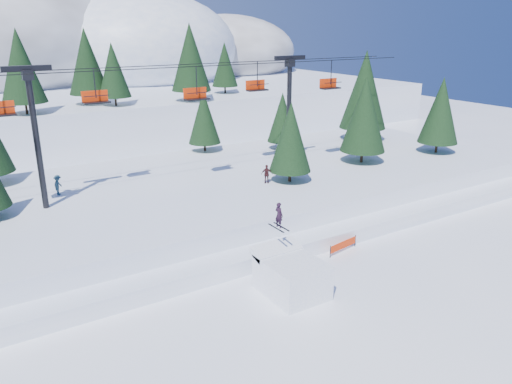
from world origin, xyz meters
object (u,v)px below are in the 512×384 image
banner_near (343,245)px  banner_far (361,230)px  chairlift (170,104)px  jump_kicker (291,274)px

banner_near → banner_far: 3.31m
chairlift → banner_far: 18.07m
chairlift → banner_far: bearing=-50.9°
jump_kicker → banner_near: jump_kicker is taller
jump_kicker → banner_near: (6.48, 2.61, -0.65)m
banner_far → chairlift: bearing=129.1°
banner_near → banner_far: size_ratio=0.99×
jump_kicker → chairlift: 18.13m
chairlift → banner_far: size_ratio=16.10×
banner_near → banner_far: same height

